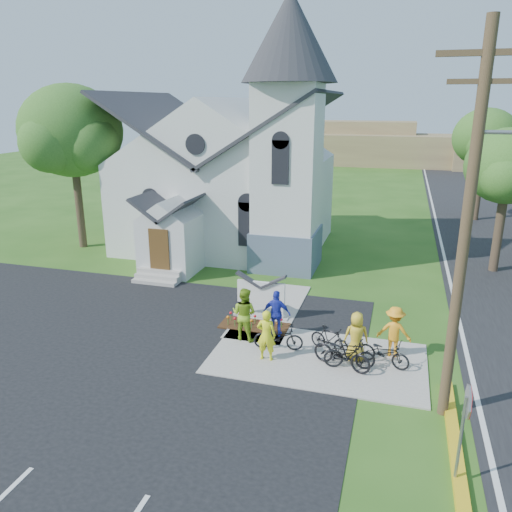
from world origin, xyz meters
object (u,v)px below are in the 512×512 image
(stop_sign, at_px, (466,414))
(cyclist_4, at_px, (356,337))
(bike_4, at_px, (384,352))
(bike_1, at_px, (330,339))
(bike_3, at_px, (350,354))
(utility_pole, at_px, (470,221))
(bike_2, at_px, (342,353))
(cyclist_1, at_px, (244,314))
(cyclist_3, at_px, (394,332))
(cyclist_0, at_px, (266,335))
(cyclist_2, at_px, (277,314))
(church_sign, at_px, (261,293))
(bike_0, at_px, (278,337))

(stop_sign, relative_size, cyclist_4, 1.49)
(stop_sign, distance_m, bike_4, 5.34)
(bike_1, relative_size, bike_4, 0.87)
(stop_sign, bearing_deg, bike_3, 123.52)
(utility_pole, height_order, bike_2, utility_pole)
(cyclist_1, xyz_separation_m, bike_3, (3.82, -1.06, -0.47))
(cyclist_3, distance_m, bike_4, 0.90)
(cyclist_0, height_order, cyclist_1, cyclist_1)
(stop_sign, distance_m, bike_2, 5.44)
(cyclist_2, xyz_separation_m, bike_3, (2.78, -1.62, -0.37))
(church_sign, height_order, bike_4, church_sign)
(cyclist_0, distance_m, cyclist_2, 1.78)
(bike_0, distance_m, cyclist_1, 1.51)
(church_sign, distance_m, utility_pole, 9.18)
(utility_pole, bearing_deg, cyclist_4, 139.93)
(church_sign, bearing_deg, bike_1, -34.94)
(stop_sign, relative_size, cyclist_0, 1.43)
(cyclist_0, xyz_separation_m, bike_0, (0.22, 0.78, -0.42))
(bike_0, bearing_deg, cyclist_2, 8.87)
(bike_4, bearing_deg, bike_0, 106.73)
(bike_4, bearing_deg, bike_3, 135.71)
(cyclist_3, distance_m, bike_3, 1.87)
(bike_1, distance_m, cyclist_3, 2.14)
(cyclist_1, distance_m, cyclist_4, 3.98)
(bike_3, xyz_separation_m, bike_4, (1.03, 0.54, -0.04))
(stop_sign, xyz_separation_m, bike_1, (-3.62, 5.30, -1.29))
(utility_pole, xyz_separation_m, stop_sign, (0.07, -2.70, -3.62))
(stop_sign, xyz_separation_m, cyclist_4, (-2.73, 4.93, -0.90))
(church_sign, height_order, cyclist_3, cyclist_3)
(bike_2, height_order, bike_4, bike_2)
(cyclist_0, distance_m, bike_1, 2.27)
(stop_sign, distance_m, cyclist_0, 6.98)
(bike_0, xyz_separation_m, cyclist_2, (-0.31, 0.99, 0.42))
(bike_0, height_order, cyclist_4, cyclist_4)
(utility_pole, xyz_separation_m, bike_1, (-3.55, 2.60, -4.91))
(bike_4, bearing_deg, bike_1, 94.13)
(bike_0, bearing_deg, utility_pole, -121.70)
(bike_1, bearing_deg, church_sign, 78.29)
(cyclist_3, bearing_deg, bike_2, 44.87)
(cyclist_4, height_order, bike_4, cyclist_4)
(cyclist_1, bearing_deg, stop_sign, 151.30)
(cyclist_1, relative_size, cyclist_4, 1.15)
(church_sign, bearing_deg, bike_4, -27.96)
(cyclist_3, bearing_deg, cyclist_4, 34.37)
(stop_sign, height_order, bike_2, stop_sign)
(church_sign, bearing_deg, cyclist_2, -55.87)
(cyclist_1, xyz_separation_m, cyclist_3, (5.13, 0.23, -0.09))
(cyclist_0, xyz_separation_m, bike_1, (1.91, 1.14, -0.42))
(stop_sign, height_order, cyclist_2, stop_sign)
(church_sign, distance_m, bike_0, 2.84)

